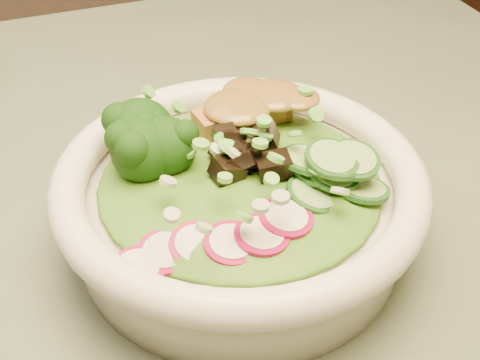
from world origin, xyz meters
name	(u,v)px	position (x,y,z in m)	size (l,w,h in m)	color
salad_bowl	(240,202)	(0.19, -0.04, 0.79)	(0.25, 0.25, 0.07)	white
lettuce_bed	(240,179)	(0.19, -0.04, 0.81)	(0.19, 0.19, 0.02)	#2A5D13
broccoli_florets	(152,155)	(0.14, -0.02, 0.82)	(0.07, 0.07, 0.04)	black
radish_slices	(229,238)	(0.17, -0.10, 0.81)	(0.10, 0.04, 0.02)	#930B41
cucumber_slices	(333,175)	(0.25, -0.08, 0.82)	(0.07, 0.07, 0.03)	#9CC26B
mushroom_heap	(243,154)	(0.20, -0.03, 0.82)	(0.07, 0.07, 0.04)	black
tofu_cubes	(254,118)	(0.22, 0.01, 0.82)	(0.08, 0.06, 0.03)	#9C6834
peanut_sauce	(254,104)	(0.22, 0.01, 0.83)	(0.07, 0.05, 0.01)	brown
scallion_garnish	(240,152)	(0.19, -0.04, 0.83)	(0.18, 0.18, 0.02)	#68C044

